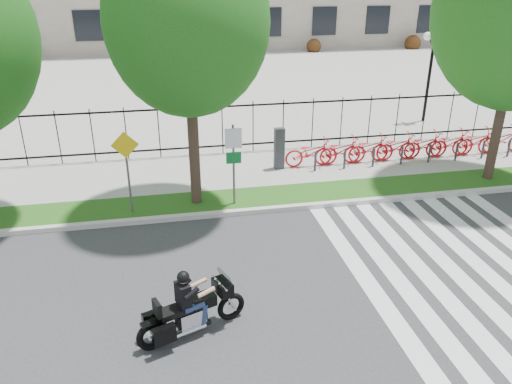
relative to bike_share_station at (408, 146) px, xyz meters
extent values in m
plane|color=#323235|center=(-6.76, -7.20, -0.67)|extent=(120.00, 120.00, 0.00)
cube|color=beige|center=(-6.76, -3.10, -0.59)|extent=(60.00, 0.20, 0.15)
cube|color=#174F13|center=(-6.76, -2.25, -0.59)|extent=(60.00, 1.50, 0.15)
cube|color=gray|center=(-6.76, 0.25, -0.59)|extent=(60.00, 3.50, 0.15)
cube|color=gray|center=(-6.76, 17.80, -0.62)|extent=(80.00, 34.00, 0.10)
cylinder|color=black|center=(3.24, 4.80, 1.33)|extent=(0.14, 0.14, 4.00)
cylinder|color=black|center=(3.24, 4.80, 3.23)|extent=(0.06, 0.70, 0.70)
sphere|color=white|center=(2.89, 4.80, 3.33)|extent=(0.36, 0.36, 0.36)
sphere|color=white|center=(3.59, 4.80, 3.33)|extent=(0.36, 0.36, 0.36)
cylinder|color=#34251C|center=(-8.16, -2.25, 1.47)|extent=(0.32, 0.32, 3.97)
ellipsoid|color=#155112|center=(-8.16, -2.25, 4.80)|extent=(4.47, 4.47, 5.14)
cylinder|color=#34251C|center=(1.89, -2.25, 1.42)|extent=(0.32, 0.32, 3.86)
cube|color=#2D2D33|center=(-4.99, 0.00, 0.23)|extent=(0.35, 0.25, 1.50)
imported|color=red|center=(-3.79, 0.00, 0.00)|extent=(1.95, 0.68, 1.03)
cylinder|color=#2D2D33|center=(-3.79, -0.50, -0.17)|extent=(0.08, 0.08, 0.70)
imported|color=red|center=(-2.69, 0.00, 0.00)|extent=(1.95, 0.68, 1.03)
cylinder|color=#2D2D33|center=(-2.69, -0.50, -0.17)|extent=(0.08, 0.08, 0.70)
imported|color=red|center=(-1.59, 0.00, 0.00)|extent=(1.95, 0.68, 1.03)
cylinder|color=#2D2D33|center=(-1.59, -0.50, -0.17)|extent=(0.08, 0.08, 0.70)
imported|color=red|center=(-0.49, 0.00, 0.00)|extent=(1.95, 0.68, 1.03)
cylinder|color=#2D2D33|center=(-0.49, -0.50, -0.17)|extent=(0.08, 0.08, 0.70)
imported|color=red|center=(0.61, 0.00, 0.00)|extent=(1.95, 0.68, 1.03)
cylinder|color=#2D2D33|center=(0.61, -0.50, -0.17)|extent=(0.08, 0.08, 0.70)
imported|color=red|center=(1.71, 0.00, 0.00)|extent=(1.95, 0.68, 1.03)
cylinder|color=#2D2D33|center=(1.71, -0.50, -0.17)|extent=(0.08, 0.08, 0.70)
imported|color=red|center=(2.81, 0.00, 0.00)|extent=(1.95, 0.68, 1.03)
cylinder|color=#2D2D33|center=(2.81, -0.50, -0.17)|extent=(0.08, 0.08, 0.70)
imported|color=red|center=(3.91, 0.00, 0.00)|extent=(1.95, 0.68, 1.03)
cylinder|color=#2D2D33|center=(3.91, -0.50, -0.17)|extent=(0.08, 0.08, 0.70)
cylinder|color=#59595B|center=(-7.03, -2.60, 0.73)|extent=(0.07, 0.07, 2.50)
cube|color=white|center=(-7.03, -2.64, 1.58)|extent=(0.50, 0.03, 0.60)
cube|color=#0C6626|center=(-7.03, -2.64, 0.98)|extent=(0.45, 0.03, 0.35)
cylinder|color=#59595B|center=(-10.10, -2.60, 0.68)|extent=(0.07, 0.07, 2.40)
cube|color=yellow|center=(-10.10, -2.64, 1.58)|extent=(0.78, 0.03, 0.78)
torus|color=black|center=(-7.92, -7.88, -0.36)|extent=(0.63, 0.33, 0.62)
torus|color=black|center=(-9.53, -8.48, -0.36)|extent=(0.67, 0.36, 0.66)
cube|color=black|center=(-8.09, -7.94, 0.19)|extent=(0.43, 0.56, 0.27)
cube|color=#26262B|center=(-8.03, -7.92, 0.40)|extent=(0.28, 0.47, 0.28)
cube|color=silver|center=(-8.77, -8.19, -0.26)|extent=(0.62, 0.48, 0.36)
cube|color=black|center=(-8.51, -8.10, 0.04)|extent=(0.57, 0.46, 0.24)
cube|color=black|center=(-9.06, -8.30, 0.02)|extent=(0.71, 0.53, 0.13)
cube|color=black|center=(-9.40, -8.43, 0.22)|extent=(0.19, 0.32, 0.31)
cube|color=black|center=(-9.31, -8.68, -0.21)|extent=(0.47, 0.29, 0.36)
cube|color=black|center=(-9.50, -8.18, -0.21)|extent=(0.47, 0.29, 0.36)
cube|color=black|center=(-8.89, -8.24, 0.35)|extent=(0.33, 0.42, 0.47)
sphere|color=tan|center=(-8.87, -8.23, 0.69)|extent=(0.21, 0.21, 0.21)
sphere|color=black|center=(-8.87, -8.23, 0.73)|extent=(0.24, 0.24, 0.24)
camera|label=1|loc=(-9.04, -16.34, 6.11)|focal=35.00mm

